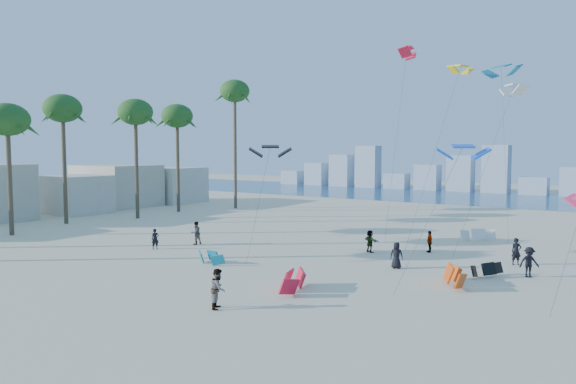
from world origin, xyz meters
The scene contains 10 objects.
ground centered at (0.00, 0.00, 0.00)m, with size 220.00×220.00×0.00m, color beige.
ocean centered at (0.00, 72.00, 0.01)m, with size 220.00×220.00×0.00m, color navy.
kitesurfer_near centered at (-6.37, 11.82, 0.78)m, with size 0.57×0.37×1.55m, color black.
kitesurfer_mid centered at (7.79, 3.41, 0.95)m, with size 0.92×0.72×1.90m, color gray.
kitesurfers_far centered at (9.47, 18.51, 0.87)m, with size 25.04×8.49×1.83m.
grounded_kites centered at (13.35, 17.23, 0.46)m, with size 22.80×24.61×0.99m.
flying_kites centered at (13.34, 24.89, 11.79)m, with size 29.58×24.49×16.78m.
palm_row centered at (-21.83, 16.17, 11.90)m, with size 8.48×44.80×16.46m.
beachfront_buildings centered at (-33.69, 20.82, 2.67)m, with size 11.50×43.00×6.00m.
distant_skyline centered at (-1.19, 82.00, 3.09)m, with size 85.00×3.00×8.40m.
Camera 1 is at (24.55, -14.75, 7.46)m, focal length 32.90 mm.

